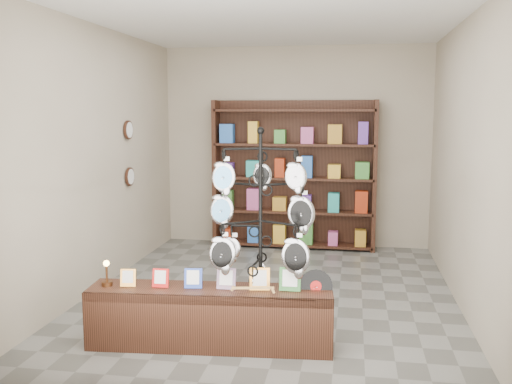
% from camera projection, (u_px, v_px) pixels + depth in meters
% --- Properties ---
extents(ground, '(5.00, 5.00, 0.00)m').
position_uv_depth(ground, '(272.00, 294.00, 6.40)').
color(ground, slate).
rests_on(ground, ground).
extents(room_envelope, '(5.00, 5.00, 5.00)m').
position_uv_depth(room_envelope, '(272.00, 129.00, 6.15)').
color(room_envelope, '#B4A791').
rests_on(room_envelope, ground).
extents(display_tree, '(0.98, 0.87, 1.91)m').
position_uv_depth(display_tree, '(260.00, 221.00, 4.87)').
color(display_tree, black).
rests_on(display_tree, ground).
extents(front_shelf, '(2.14, 0.60, 0.75)m').
position_uv_depth(front_shelf, '(210.00, 317.00, 4.95)').
color(front_shelf, black).
rests_on(front_shelf, ground).
extents(back_shelving, '(2.42, 0.36, 2.20)m').
position_uv_depth(back_shelving, '(294.00, 179.00, 8.50)').
color(back_shelving, black).
rests_on(back_shelving, ground).
extents(wall_clocks, '(0.03, 0.24, 0.84)m').
position_uv_depth(wall_clocks, '(129.00, 153.00, 7.31)').
color(wall_clocks, black).
rests_on(wall_clocks, ground).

